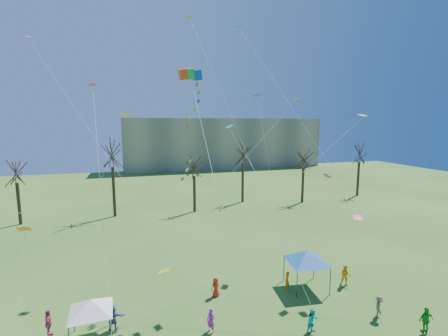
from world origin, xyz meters
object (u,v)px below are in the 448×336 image
object	(u,v)px
big_box_kite	(195,133)
canopy_tent_white	(91,305)
distant_building	(223,143)
canopy_tent_blue	(307,256)

from	to	relation	value
big_box_kite	canopy_tent_white	xyz separation A→B (m)	(-6.84, -0.43, -10.67)
distant_building	canopy_tent_white	bearing A→B (deg)	-112.11
distant_building	big_box_kite	xyz separation A→B (m)	(-23.44, -74.07, 5.45)
big_box_kite	canopy_tent_white	world-z (taller)	big_box_kite
big_box_kite	canopy_tent_white	size ratio (longest dim) A/B	5.00
big_box_kite	canopy_tent_blue	world-z (taller)	big_box_kite
distant_building	big_box_kite	size ratio (longest dim) A/B	3.34
big_box_kite	canopy_tent_white	distance (m)	12.68
canopy_tent_white	big_box_kite	bearing A→B (deg)	3.58
distant_building	big_box_kite	bearing A→B (deg)	-107.56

